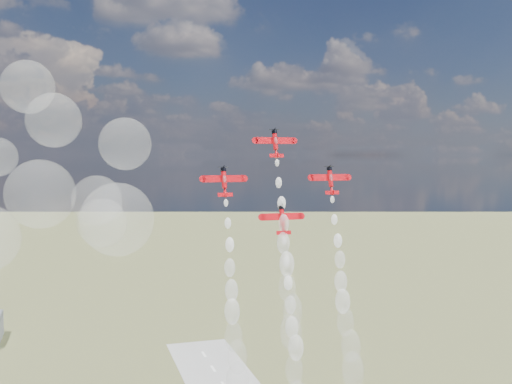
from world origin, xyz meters
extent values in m
cylinder|color=red|center=(-7.80, 1.28, 98.30)|extent=(1.21, 2.42, 4.64)
cylinder|color=black|center=(-7.80, 1.95, 100.62)|extent=(1.38, 1.57, 1.21)
cube|color=red|center=(-7.80, 1.64, 98.47)|extent=(10.52, 0.67, 1.71)
cube|color=white|center=(-10.65, 1.74, 98.44)|extent=(4.14, 0.16, 0.46)
cube|color=white|center=(-4.96, 1.74, 98.44)|extent=(4.14, 0.16, 0.46)
cube|color=red|center=(-7.80, 0.07, 94.62)|extent=(3.79, 0.37, 0.94)
cube|color=red|center=(-7.80, -0.60, 94.63)|extent=(0.12, 1.72, 1.49)
ellipsoid|color=silver|center=(-7.80, 0.80, 98.35)|extent=(0.95, 1.41, 2.29)
cone|color=red|center=(-7.80, 0.34, 95.25)|extent=(1.21, 1.79, 2.49)
cylinder|color=red|center=(-21.99, -1.51, 88.77)|extent=(1.21, 2.42, 4.64)
cylinder|color=black|center=(-21.99, -0.83, 91.09)|extent=(1.38, 1.57, 1.21)
cube|color=red|center=(-21.99, -1.14, 88.93)|extent=(10.52, 0.67, 1.71)
cube|color=white|center=(-24.84, -1.05, 88.90)|extent=(4.14, 0.16, 0.46)
cube|color=white|center=(-19.15, -1.05, 88.90)|extent=(4.14, 0.16, 0.46)
cube|color=red|center=(-21.99, -2.72, 85.08)|extent=(3.79, 0.37, 0.94)
cube|color=red|center=(-21.99, -3.39, 85.10)|extent=(0.12, 1.72, 1.49)
ellipsoid|color=silver|center=(-21.99, -1.99, 88.82)|extent=(0.95, 1.41, 2.29)
cone|color=red|center=(-21.99, -2.44, 85.72)|extent=(1.21, 1.79, 2.49)
cylinder|color=red|center=(6.39, -1.51, 88.77)|extent=(1.21, 2.42, 4.64)
cylinder|color=black|center=(6.39, -0.83, 91.09)|extent=(1.38, 1.57, 1.21)
cube|color=red|center=(6.39, -1.14, 88.93)|extent=(10.52, 0.67, 1.71)
cube|color=white|center=(3.54, -1.05, 88.90)|extent=(4.14, 0.16, 0.46)
cube|color=white|center=(9.23, -1.05, 88.90)|extent=(4.14, 0.16, 0.46)
cube|color=red|center=(6.39, -2.72, 85.08)|extent=(3.79, 0.37, 0.94)
cube|color=red|center=(6.39, -3.39, 85.10)|extent=(0.12, 1.72, 1.49)
ellipsoid|color=silver|center=(6.39, -1.99, 88.82)|extent=(0.95, 1.41, 2.29)
cone|color=red|center=(6.39, -2.44, 85.72)|extent=(1.21, 1.79, 2.49)
cylinder|color=red|center=(-7.80, -4.29, 79.23)|extent=(1.21, 2.42, 4.64)
cylinder|color=black|center=(-7.80, -3.61, 81.55)|extent=(1.38, 1.57, 1.21)
cube|color=red|center=(-7.80, -3.93, 79.40)|extent=(10.52, 0.67, 1.71)
cube|color=white|center=(-10.65, -3.83, 79.37)|extent=(4.14, 0.16, 0.46)
cube|color=white|center=(-4.96, -3.83, 79.37)|extent=(4.14, 0.16, 0.46)
cube|color=red|center=(-7.80, -5.50, 75.55)|extent=(3.79, 0.37, 0.94)
cube|color=red|center=(-7.80, -6.17, 75.56)|extent=(0.12, 1.72, 1.49)
ellipsoid|color=silver|center=(-7.80, -4.77, 79.29)|extent=(0.95, 1.41, 2.29)
cone|color=red|center=(-7.80, -5.23, 76.18)|extent=(1.21, 1.79, 2.49)
sphere|color=white|center=(-7.81, -0.30, 92.79)|extent=(1.05, 1.05, 1.05)
sphere|color=white|center=(-7.95, -1.92, 87.82)|extent=(1.56, 1.56, 1.56)
sphere|color=white|center=(-7.56, -3.10, 82.62)|extent=(2.08, 2.08, 2.08)
sphere|color=white|center=(-7.63, -5.06, 77.82)|extent=(2.59, 2.59, 2.59)
sphere|color=white|center=(-8.12, -6.08, 73.08)|extent=(3.10, 3.10, 3.10)
sphere|color=white|center=(-7.77, -7.72, 68.09)|extent=(3.61, 3.61, 3.61)
sphere|color=white|center=(-8.30, -9.51, 62.67)|extent=(4.12, 4.12, 4.12)
sphere|color=white|center=(-7.27, -10.46, 57.24)|extent=(4.63, 4.63, 4.63)
sphere|color=white|center=(-8.03, -11.49, 52.29)|extent=(5.14, 5.14, 5.14)
sphere|color=white|center=(-21.94, -3.13, 83.09)|extent=(1.05, 1.05, 1.05)
sphere|color=white|center=(-21.84, -4.55, 78.28)|extent=(1.56, 1.56, 1.56)
sphere|color=white|center=(-21.79, -6.18, 73.25)|extent=(2.08, 2.08, 2.08)
sphere|color=white|center=(-22.15, -7.57, 67.94)|extent=(2.59, 2.59, 2.59)
sphere|color=white|center=(-22.16, -9.16, 62.79)|extent=(3.10, 3.10, 3.10)
sphere|color=white|center=(-22.28, -10.20, 58.06)|extent=(3.61, 3.61, 3.61)
sphere|color=white|center=(-22.50, -12.38, 52.66)|extent=(4.12, 4.12, 4.12)
sphere|color=white|center=(-21.80, -13.13, 48.08)|extent=(4.63, 4.63, 4.63)
sphere|color=white|center=(-22.17, -14.53, 42.86)|extent=(5.14, 5.14, 5.14)
sphere|color=white|center=(6.31, -3.08, 83.31)|extent=(1.05, 1.05, 1.05)
sphere|color=white|center=(6.31, -4.40, 78.28)|extent=(1.56, 1.56, 1.56)
sphere|color=white|center=(6.60, -6.03, 73.02)|extent=(2.08, 2.08, 2.08)
sphere|color=white|center=(6.58, -7.41, 68.42)|extent=(2.59, 2.59, 2.59)
sphere|color=white|center=(6.08, -9.08, 63.18)|extent=(3.10, 3.10, 3.10)
sphere|color=white|center=(5.96, -10.57, 58.52)|extent=(3.61, 3.61, 3.61)
sphere|color=white|center=(6.09, -11.93, 53.64)|extent=(4.12, 4.12, 4.12)
sphere|color=white|center=(6.68, -13.96, 48.21)|extent=(4.63, 4.63, 4.63)
sphere|color=white|center=(6.67, -15.18, 42.66)|extent=(5.14, 5.14, 5.14)
sphere|color=white|center=(-7.85, -6.01, 73.64)|extent=(1.05, 1.05, 1.05)
sphere|color=white|center=(-7.77, -7.43, 68.77)|extent=(1.56, 1.56, 1.56)
sphere|color=white|center=(-7.74, -8.64, 63.63)|extent=(2.08, 2.08, 2.08)
sphere|color=white|center=(-7.63, -10.09, 58.48)|extent=(2.59, 2.59, 2.59)
sphere|color=white|center=(-8.01, -12.07, 53.59)|extent=(3.10, 3.10, 3.10)
sphere|color=white|center=(-7.43, -13.34, 48.96)|extent=(3.61, 3.61, 3.61)
sphere|color=white|center=(-8.23, -14.33, 44.04)|extent=(4.12, 4.12, 4.12)
sphere|color=white|center=(-66.04, 24.25, 84.36)|extent=(18.47, 18.47, 18.47)
sphere|color=white|center=(-51.27, 31.88, 81.80)|extent=(14.34, 14.34, 14.34)
sphere|color=white|center=(-49.98, 29.64, 75.47)|extent=(13.97, 13.97, 13.97)
sphere|color=white|center=(-43.35, 28.76, 97.90)|extent=(14.89, 14.89, 14.89)
sphere|color=white|center=(-62.24, 23.27, 103.96)|extent=(14.47, 14.47, 14.47)
sphere|color=white|center=(-46.32, 20.93, 77.30)|extent=(20.04, 20.04, 20.04)
sphere|color=white|center=(-69.17, 32.65, 113.47)|extent=(14.63, 14.63, 14.63)
camera|label=1|loc=(-56.94, -144.42, 94.74)|focal=42.00mm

